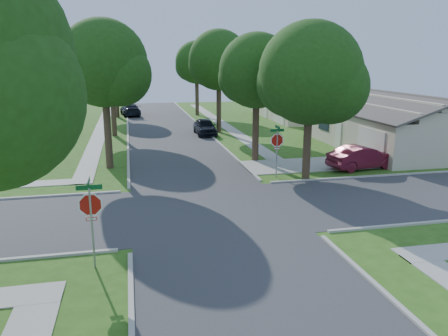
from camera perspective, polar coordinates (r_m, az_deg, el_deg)
ground at (r=19.73m, az=-1.76°, el=-5.48°), size 100.00×100.00×0.00m
road_ns at (r=19.72m, az=-1.76°, el=-5.47°), size 7.00×100.00×0.02m
sidewalk_ne at (r=45.76m, az=-0.21°, el=5.79°), size 1.20×40.00×0.04m
sidewalk_nw at (r=44.85m, az=-15.70°, el=5.10°), size 1.20×40.00×0.04m
driveway at (r=28.54m, az=11.33°, el=0.47°), size 8.80×3.60×0.05m
stop_sign_sw at (r=14.39m, az=-17.02°, el=-5.07°), size 1.05×0.80×2.98m
stop_sign_ne at (r=24.78m, az=6.94°, el=3.34°), size 1.05×0.80×2.98m
tree_e_near at (r=28.49m, az=4.38°, el=12.10°), size 4.97×4.80×8.28m
tree_e_mid at (r=40.12m, az=-0.62°, el=13.56°), size 5.59×5.40×9.21m
tree_e_far at (r=52.92m, az=-3.55°, el=13.36°), size 5.17×5.00×8.72m
tree_w_near at (r=27.33m, az=-15.34°, el=12.57°), size 5.38×5.20×8.97m
tree_w_mid at (r=39.31m, az=-14.55°, el=13.47°), size 5.80×5.60×9.56m
tree_w_far at (r=52.32m, az=-14.02°, el=12.46°), size 4.76×4.60×8.04m
tree_ne_corner at (r=24.52m, az=11.32°, el=11.45°), size 5.80×5.60×8.66m
house_ne_near at (r=35.46m, az=21.04°, el=4.89°), size 8.42×13.60×4.23m
house_ne_far at (r=51.34m, az=10.04°, el=8.16°), size 8.42×13.60×4.23m
house_nw_far at (r=52.09m, az=-26.45°, el=7.00°), size 8.42×13.60×4.23m
car_driveway at (r=28.16m, az=17.61°, el=1.35°), size 4.57×2.24×1.44m
car_curb_east at (r=39.19m, az=-2.51°, el=5.42°), size 1.70×4.22×1.44m
car_curb_west at (r=53.67m, az=-12.13°, el=7.45°), size 2.61×5.10×1.42m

